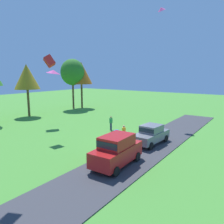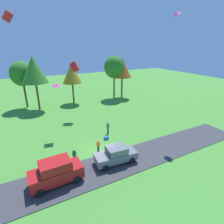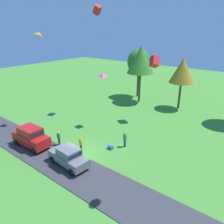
% 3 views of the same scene
% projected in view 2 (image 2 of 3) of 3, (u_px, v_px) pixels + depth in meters
% --- Properties ---
extents(ground_plane, '(120.00, 120.00, 0.00)m').
position_uv_depth(ground_plane, '(102.00, 154.00, 20.10)').
color(ground_plane, '#478E33').
extents(pavement_strip, '(36.00, 4.40, 0.06)m').
position_uv_depth(pavement_strip, '(112.00, 165.00, 18.11)').
color(pavement_strip, '#38383D').
rests_on(pavement_strip, ground).
extents(car_suv_near_entrance, '(4.66, 2.17, 2.28)m').
position_uv_depth(car_suv_near_entrance, '(56.00, 171.00, 15.39)').
color(car_suv_near_entrance, red).
rests_on(car_suv_near_entrance, ground).
extents(car_sedan_mid_row, '(4.52, 2.22, 1.84)m').
position_uv_depth(car_sedan_mid_row, '(116.00, 154.00, 18.22)').
color(car_sedan_mid_row, slate).
rests_on(car_sedan_mid_row, ground).
extents(person_on_lawn, '(0.36, 0.24, 1.71)m').
position_uv_depth(person_on_lawn, '(108.00, 128.00, 24.43)').
color(person_on_lawn, '#2D334C').
rests_on(person_on_lawn, ground).
extents(person_beside_suv, '(0.36, 0.24, 1.71)m').
position_uv_depth(person_beside_suv, '(98.00, 146.00, 19.96)').
color(person_beside_suv, '#2D334C').
rests_on(person_beside_suv, ground).
extents(person_watching_sky, '(0.36, 0.24, 1.71)m').
position_uv_depth(person_watching_sky, '(74.00, 156.00, 18.22)').
color(person_watching_sky, '#2D334C').
rests_on(person_watching_sky, ground).
extents(tree_far_right, '(4.25, 4.25, 8.97)m').
position_uv_depth(tree_far_right, '(22.00, 74.00, 32.96)').
color(tree_far_right, brown).
rests_on(tree_far_right, ground).
extents(tree_left_of_center, '(4.69, 4.69, 9.90)m').
position_uv_depth(tree_left_of_center, '(34.00, 70.00, 31.29)').
color(tree_left_of_center, brown).
rests_on(tree_left_of_center, ground).
extents(tree_right_of_center, '(3.92, 3.92, 8.27)m').
position_uv_depth(tree_right_of_center, '(72.00, 74.00, 35.61)').
color(tree_right_of_center, brown).
rests_on(tree_right_of_center, ground).
extents(tree_far_left, '(4.53, 4.53, 9.56)m').
position_uv_depth(tree_far_left, '(114.00, 67.00, 39.26)').
color(tree_far_left, brown).
rests_on(tree_far_left, ground).
extents(tree_lone_near, '(4.30, 4.30, 9.07)m').
position_uv_depth(tree_lone_near, '(122.00, 68.00, 39.51)').
color(tree_lone_near, brown).
rests_on(tree_lone_near, ground).
extents(cooler_box, '(0.56, 0.40, 0.40)m').
position_uv_depth(cooler_box, '(106.00, 138.00, 23.10)').
color(cooler_box, blue).
rests_on(cooler_box, ground).
extents(kite_delta_over_trees, '(1.38, 1.33, 0.85)m').
position_uv_depth(kite_delta_over_trees, '(177.00, 13.00, 20.59)').
color(kite_delta_over_trees, '#EA4C9E').
extents(kite_box_near_flag, '(1.40, 1.18, 1.56)m').
position_uv_depth(kite_box_near_flag, '(8.00, 16.00, 20.87)').
color(kite_box_near_flag, red).
extents(kite_diamond_high_left, '(1.48, 1.51, 0.52)m').
position_uv_depth(kite_diamond_high_left, '(56.00, 85.00, 22.36)').
color(kite_diamond_high_left, '#EA4C9E').
extents(kite_box_high_right, '(1.65, 1.77, 1.85)m').
position_uv_depth(kite_box_high_right, '(75.00, 67.00, 28.39)').
color(kite_box_high_right, red).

